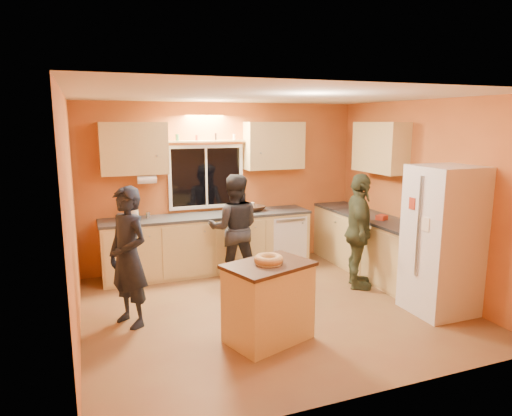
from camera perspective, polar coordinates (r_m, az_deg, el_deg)
name	(u,v)px	position (r m, az deg, el deg)	size (l,w,h in m)	color
ground	(272,308)	(5.87, 2.00, -12.40)	(4.50, 4.50, 0.00)	brown
room_shell	(269,176)	(5.86, 1.62, 4.00)	(4.54, 4.04, 2.61)	orange
back_counter	(231,241)	(7.24, -3.12, -4.11)	(4.23, 0.62, 0.90)	tan
right_counter	(380,248)	(7.06, 15.20, -4.87)	(0.62, 1.84, 0.90)	tan
refrigerator	(443,240)	(5.95, 22.30, -3.76)	(0.72, 0.70, 1.80)	silver
island	(268,301)	(4.93, 1.56, -11.60)	(1.03, 0.85, 0.85)	tan
bundt_pastry	(269,259)	(4.77, 1.59, -6.43)	(0.31, 0.31, 0.09)	#B7854B
person_left	(128,257)	(5.37, -15.67, -5.92)	(0.59, 0.38, 1.61)	black
person_center	(234,228)	(6.61, -2.74, -2.54)	(0.76, 0.60, 1.57)	black
person_right	(359,231)	(6.49, 12.71, -2.87)	(0.95, 0.39, 1.61)	#333C26
mixing_bowl	(255,208)	(7.29, -0.19, -0.04)	(0.33, 0.33, 0.08)	black
utensil_crock	(134,215)	(6.81, -15.05, -0.81)	(0.14, 0.14, 0.17)	#EEE2C7
potted_plant	(424,220)	(6.37, 20.24, -1.43)	(0.25, 0.21, 0.27)	gray
red_box	(382,217)	(6.88, 15.44, -1.14)	(0.16, 0.12, 0.07)	#9E2C18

